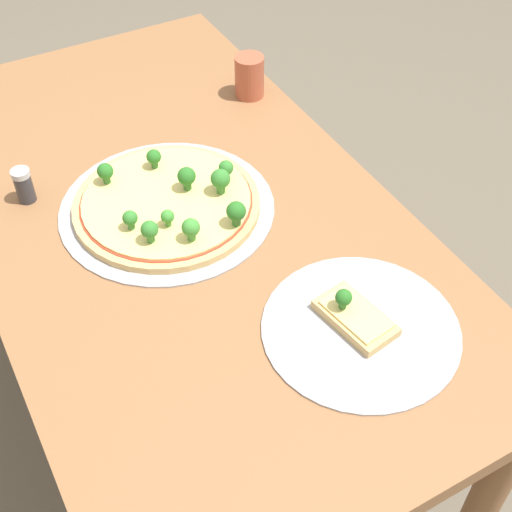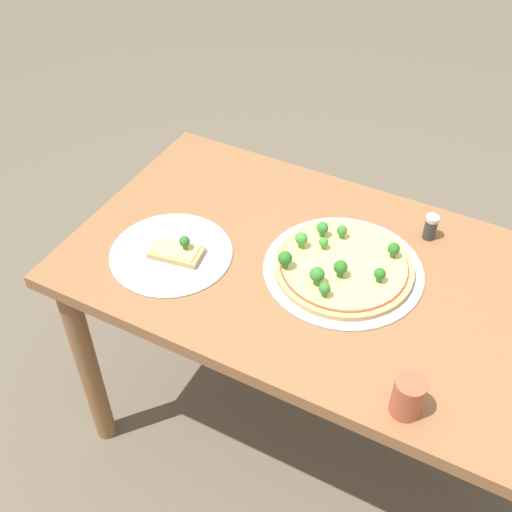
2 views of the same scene
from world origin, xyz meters
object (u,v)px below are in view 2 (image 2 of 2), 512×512
object	(u,v)px
pizza_tray_whole	(342,266)
pizza_tray_slice	(173,253)
dining_table	(332,301)
drinking_cup	(408,397)
condiment_shaker	(431,227)

from	to	relation	value
pizza_tray_whole	pizza_tray_slice	xyz separation A→B (m)	(-0.39, -0.14, -0.01)
dining_table	drinking_cup	size ratio (longest dim) A/B	14.47
pizza_tray_slice	condiment_shaker	xyz separation A→B (m)	(0.54, 0.36, 0.03)
pizza_tray_slice	pizza_tray_whole	bearing A→B (deg)	20.12
pizza_tray_whole	drinking_cup	xyz separation A→B (m)	(0.26, -0.31, 0.03)
drinking_cup	pizza_tray_whole	bearing A→B (deg)	130.13
pizza_tray_slice	condiment_shaker	world-z (taller)	condiment_shaker
dining_table	pizza_tray_whole	xyz separation A→B (m)	(0.01, 0.02, 0.11)
drinking_cup	condiment_shaker	bearing A→B (deg)	101.71
condiment_shaker	pizza_tray_slice	bearing A→B (deg)	-146.46
pizza_tray_whole	drinking_cup	distance (m)	0.40
pizza_tray_whole	condiment_shaker	size ratio (longest dim) A/B	5.76
pizza_tray_whole	pizza_tray_slice	bearing A→B (deg)	-159.88
dining_table	drinking_cup	xyz separation A→B (m)	(0.27, -0.29, 0.15)
condiment_shaker	pizza_tray_whole	bearing A→B (deg)	-124.91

